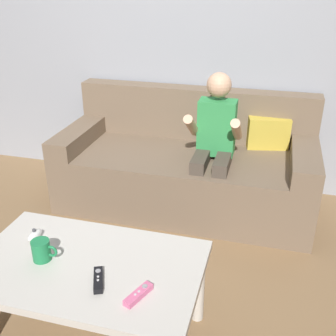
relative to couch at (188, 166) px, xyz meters
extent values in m
plane|color=olive|center=(-0.22, -1.16, -0.28)|extent=(9.85, 9.85, 0.00)
cube|color=#999EA8|center=(-0.22, 0.40, 0.97)|extent=(4.92, 0.05, 2.50)
cube|color=#75604C|center=(-0.01, -0.05, -0.08)|extent=(1.79, 0.80, 0.42)
cube|color=#75604C|center=(-0.01, 0.27, 0.33)|extent=(1.79, 0.16, 0.39)
cube|color=#75604C|center=(-0.81, -0.05, 0.20)|extent=(0.18, 0.80, 0.13)
cube|color=#75604C|center=(0.80, -0.05, 0.20)|extent=(0.18, 0.80, 0.13)
cube|color=gold|center=(0.54, 0.19, 0.25)|extent=(0.31, 0.19, 0.24)
cylinder|color=#4C4238|center=(0.14, -0.39, -0.08)|extent=(0.08, 0.08, 0.42)
cylinder|color=#4C4238|center=(0.28, -0.39, -0.08)|extent=(0.08, 0.08, 0.42)
cube|color=#4C4238|center=(0.14, -0.24, 0.17)|extent=(0.09, 0.30, 0.09)
cube|color=#4C4238|center=(0.28, -0.24, 0.17)|extent=(0.09, 0.30, 0.09)
cube|color=#33934C|center=(0.21, -0.09, 0.36)|extent=(0.25, 0.14, 0.37)
cylinder|color=#DBAA87|center=(0.07, -0.22, 0.40)|extent=(0.06, 0.27, 0.21)
cylinder|color=#DBAA87|center=(0.35, -0.22, 0.40)|extent=(0.06, 0.27, 0.21)
sphere|color=#DBAA87|center=(0.21, -0.09, 0.64)|extent=(0.16, 0.16, 0.16)
cube|color=beige|center=(-0.14, -1.39, 0.14)|extent=(1.00, 0.61, 0.04)
cylinder|color=beige|center=(-0.59, -1.14, -0.08)|extent=(0.06, 0.06, 0.41)
cylinder|color=beige|center=(0.31, -1.14, -0.08)|extent=(0.06, 0.06, 0.41)
cube|color=pink|center=(0.14, -1.52, 0.17)|extent=(0.09, 0.14, 0.02)
cylinder|color=#99999E|center=(0.16, -1.48, 0.18)|extent=(0.02, 0.02, 0.00)
cylinder|color=silver|center=(0.14, -1.52, 0.18)|extent=(0.01, 0.01, 0.00)
cylinder|color=silver|center=(0.14, -1.54, 0.18)|extent=(0.01, 0.01, 0.00)
ellipsoid|color=white|center=(-0.45, -1.28, 0.18)|extent=(0.05, 0.09, 0.04)
cylinder|color=#4C4C51|center=(-0.45, -1.28, 0.20)|extent=(0.02, 0.02, 0.01)
cube|color=black|center=(-0.04, -1.48, 0.17)|extent=(0.09, 0.14, 0.02)
cylinder|color=#99999E|center=(-0.06, -1.45, 0.18)|extent=(0.02, 0.02, 0.00)
cylinder|color=silver|center=(-0.04, -1.48, 0.18)|extent=(0.01, 0.01, 0.00)
cylinder|color=silver|center=(-0.03, -1.50, 0.18)|extent=(0.01, 0.01, 0.00)
cylinder|color=#1E7F47|center=(-0.34, -1.41, 0.21)|extent=(0.08, 0.08, 0.09)
torus|color=#1E7F47|center=(-0.29, -1.41, 0.21)|extent=(0.06, 0.01, 0.06)
camera|label=1|loc=(0.57, -2.65, 1.29)|focal=43.53mm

